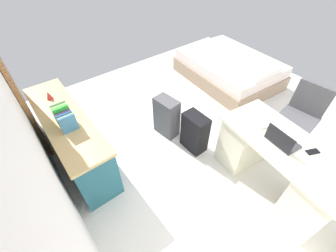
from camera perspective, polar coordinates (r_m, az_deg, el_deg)
name	(u,v)px	position (r m, az deg, el deg)	size (l,w,h in m)	color
ground_plane	(213,133)	(3.54, 11.56, -1.75)	(5.43, 5.43, 0.00)	silver
wall_back	(26,144)	(1.89, -32.98, -3.97)	(4.22, 0.10, 2.57)	white
door_wooden	(11,81)	(3.35, -35.77, 9.57)	(0.88, 0.05, 2.04)	#936038
desk	(277,165)	(2.86, 26.44, -9.14)	(1.52, 0.85, 0.76)	beige
office_chair	(298,120)	(3.56, 30.68, 1.35)	(0.52, 0.52, 0.94)	black
credenza	(72,138)	(3.13, -23.74, -2.86)	(1.80, 0.48, 0.75)	#235B6B
bed	(229,69)	(4.75, 15.53, 14.17)	(2.01, 1.56, 0.58)	gray
suitcase_black	(195,132)	(3.08, 6.95, -1.69)	(0.36, 0.22, 0.58)	black
suitcase_spare_grey	(167,117)	(3.27, -0.38, 2.39)	(0.36, 0.22, 0.62)	#4C4C51
laptop	(281,140)	(2.55, 27.44, -3.34)	(0.34, 0.26, 0.21)	#333338
computer_mouse	(264,126)	(2.68, 23.64, -0.09)	(0.06, 0.10, 0.03)	white
cell_phone_near_laptop	(313,152)	(2.66, 33.51, -5.60)	(0.07, 0.14, 0.01)	black
book_row	(65,117)	(2.69, -25.34, 2.02)	(0.27, 0.17, 0.23)	teal
figurine_small	(49,95)	(3.23, -28.61, 7.00)	(0.08, 0.08, 0.11)	red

